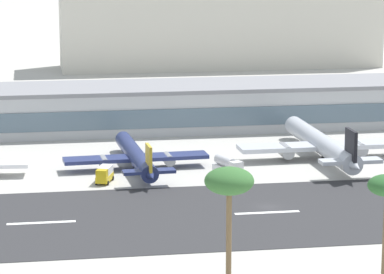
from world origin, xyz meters
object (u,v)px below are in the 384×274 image
Objects in this scene: airliner_black_tail_gate_2 at (323,145)px; terminal_building at (200,106)px; service_box_truck_0 at (105,174)px; palm_tree_3 at (229,184)px; distant_hotel_block at (220,21)px; service_fuel_truck_2 at (228,166)px; airliner_gold_tail_gate_1 at (137,157)px.

terminal_building is at bearing 25.13° from airliner_black_tail_gate_2.
palm_tree_3 is (12.76, -64.88, 13.75)m from service_box_truck_0.
distant_hotel_block is at bearing -179.81° from service_box_truck_0.
service_fuel_truck_2 is at bearing 112.28° from service_box_truck_0.
service_fuel_truck_2 reaches higher than service_box_truck_0.
service_fuel_truck_2 is (-23.82, -11.23, -1.29)m from airliner_black_tail_gate_2.
airliner_gold_tail_gate_1 is 0.82× the size of airliner_black_tail_gate_2.
palm_tree_3 reaches higher than terminal_building.
airliner_gold_tail_gate_1 is 20.05m from service_fuel_truck_2.
palm_tree_3 reaches higher than service_fuel_truck_2.
airliner_gold_tail_gate_1 is at bearing 161.34° from service_box_truck_0.
airliner_black_tail_gate_2 reaches higher than airliner_gold_tail_gate_1.
airliner_gold_tail_gate_1 is 4.60× the size of service_fuel_truck_2.
terminal_building is 121.14m from palm_tree_3.
palm_tree_3 is at bearing -179.39° from airliner_gold_tail_gate_1.
palm_tree_3 is at bearing 153.38° from airliner_black_tail_gate_2.
service_fuel_truck_2 is at bearing 78.88° from palm_tree_3.
distant_hotel_block is 171.64m from service_fuel_truck_2.
service_box_truck_0 is (-56.12, -169.99, -15.41)m from distant_hotel_block.
airliner_black_tail_gate_2 is 26.37m from service_fuel_truck_2.
service_box_truck_0 is at bearing 139.59° from airliner_gold_tail_gate_1.
airliner_black_tail_gate_2 is (-6.45, -157.03, -13.88)m from distant_hotel_block.
airliner_gold_tail_gate_1 is 12.70m from service_box_truck_0.
palm_tree_3 is (-13.09, -66.61, 13.51)m from service_fuel_truck_2.
distant_hotel_block is at bearing 76.73° from terminal_building.
terminal_building is 118.95m from distant_hotel_block.
airliner_black_tail_gate_2 is at bearing 94.74° from service_fuel_truck_2.
service_fuel_truck_2 is (18.20, -8.38, -0.69)m from airliner_gold_tail_gate_1.
distant_hotel_block is 167.70m from airliner_gold_tail_gate_1.
distant_hotel_block is 157.78m from airliner_black_tail_gate_2.
distant_hotel_block is 179.68m from service_box_truck_0.
distant_hotel_block is 13.32× the size of service_fuel_truck_2.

